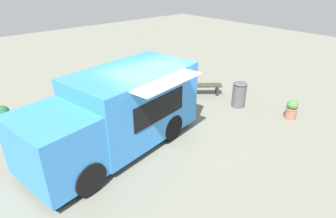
{
  "coord_description": "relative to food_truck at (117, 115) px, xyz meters",
  "views": [
    {
      "loc": [
        5.67,
        -4.73,
        4.82
      ],
      "look_at": [
        -0.37,
        0.53,
        0.83
      ],
      "focal_mm": 30.02,
      "sensor_mm": 36.0,
      "label": 1
    }
  ],
  "objects": [
    {
      "name": "ground_plane",
      "position": [
        0.66,
        1.16,
        -1.08
      ],
      "size": [
        40.0,
        40.0,
        0.0
      ],
      "primitive_type": "plane",
      "color": "gray"
    },
    {
      "name": "food_truck",
      "position": [
        0.0,
        0.0,
        0.0
      ],
      "size": [
        3.18,
        5.55,
        2.26
      ],
      "color": "#3787DF",
      "rests_on": "ground_plane"
    },
    {
      "name": "planter_flowering_near",
      "position": [
        2.49,
        5.61,
        -0.73
      ],
      "size": [
        0.42,
        0.42,
        0.71
      ],
      "color": "#AC6950",
      "rests_on": "ground_plane"
    },
    {
      "name": "planter_flowering_far",
      "position": [
        -3.7,
        -2.29,
        -0.72
      ],
      "size": [
        0.53,
        0.53,
        0.73
      ],
      "color": "gray",
      "rests_on": "ground_plane"
    },
    {
      "name": "plaza_bench",
      "position": [
        -1.09,
        4.73,
        -0.73
      ],
      "size": [
        1.4,
        1.6,
        0.46
      ],
      "color": "#413829",
      "rests_on": "ground_plane"
    },
    {
      "name": "trash_bin",
      "position": [
        0.63,
        5.03,
        -0.58
      ],
      "size": [
        0.53,
        0.53,
        0.99
      ],
      "color": "#585555",
      "rests_on": "ground_plane"
    }
  ]
}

